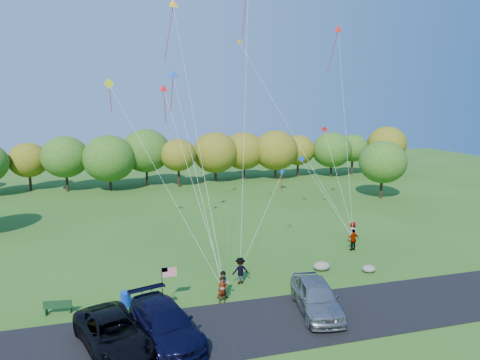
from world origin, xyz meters
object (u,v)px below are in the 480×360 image
object	(u,v)px
flyer_d	(353,240)
flyer_e	(353,232)
minivan_silver	(316,296)
park_bench	(58,307)
minivan_dark	(113,333)
flyer_a	(222,290)
flyer_c	(240,271)
minivan_navy	(165,323)
trash_barrel	(126,299)
flyer_b	(224,285)

from	to	relation	value
flyer_d	flyer_e	world-z (taller)	flyer_d
minivan_silver	park_bench	bearing A→B (deg)	174.49
minivan_dark	flyer_d	xyz separation A→B (m)	(19.33, 9.84, 0.04)
flyer_a	flyer_e	bearing A→B (deg)	21.12
flyer_d	park_bench	size ratio (longest dim) A/B	1.15
flyer_c	flyer_d	world-z (taller)	flyer_d
minivan_navy	flyer_d	size ratio (longest dim) A/B	3.38
flyer_c	trash_barrel	bearing A→B (deg)	6.69
flyer_c	flyer_e	size ratio (longest dim) A/B	1.03
flyer_b	flyer_e	bearing A→B (deg)	33.99
minivan_dark	minivan_navy	xyz separation A→B (m)	(2.65, 0.08, 0.08)
flyer_a	trash_barrel	xyz separation A→B (m)	(-5.87, 1.05, -0.38)
flyer_d	park_bench	xyz separation A→B (m)	(-22.57, -5.21, -0.46)
minivan_silver	flyer_c	distance (m)	6.13
minivan_navy	flyer_a	xyz separation A→B (m)	(3.86, 3.43, -0.14)
minivan_dark	flyer_a	world-z (taller)	minivan_dark
minivan_navy	flyer_e	distance (m)	21.34
minivan_silver	flyer_e	bearing A→B (deg)	60.49
flyer_b	flyer_c	bearing A→B (deg)	53.72
minivan_dark	flyer_c	world-z (taller)	flyer_c
flyer_c	flyer_d	xyz separation A→B (m)	(10.97, 3.86, 0.00)
minivan_dark	park_bench	world-z (taller)	minivan_dark
flyer_c	minivan_dark	bearing A→B (deg)	31.89
trash_barrel	park_bench	bearing A→B (deg)	179.05
flyer_d	flyer_b	bearing A→B (deg)	19.59
flyer_b	flyer_a	bearing A→B (deg)	-107.42
flyer_b	flyer_c	world-z (taller)	flyer_c
flyer_a	flyer_d	size ratio (longest dim) A/B	0.90
flyer_d	minivan_dark	bearing A→B (deg)	22.04
park_bench	trash_barrel	bearing A→B (deg)	6.91
minivan_dark	park_bench	bearing A→B (deg)	106.18
flyer_c	flyer_b	bearing A→B (deg)	45.72
flyer_a	flyer_c	size ratio (longest dim) A/B	0.90
minivan_navy	flyer_c	bearing A→B (deg)	30.42
minivan_dark	flyer_b	bearing A→B (deg)	12.44
trash_barrel	flyer_c	bearing A→B (deg)	10.36
minivan_navy	flyer_b	world-z (taller)	minivan_navy
flyer_b	flyer_d	xyz separation A→B (m)	(12.58, 5.74, 0.03)
flyer_d	minivan_silver	bearing A→B (deg)	44.71
flyer_b	trash_barrel	bearing A→B (deg)	179.97
flyer_b	minivan_navy	bearing A→B (deg)	-131.23
flyer_b	park_bench	size ratio (longest dim) A/B	1.11
flyer_c	park_bench	distance (m)	11.68
minivan_navy	flyer_a	size ratio (longest dim) A/B	3.77
trash_barrel	minivan_dark	bearing A→B (deg)	-98.06
flyer_b	minivan_dark	bearing A→B (deg)	-144.40
minivan_navy	minivan_dark	bearing A→B (deg)	166.26
minivan_navy	trash_barrel	world-z (taller)	minivan_navy
minivan_silver	trash_barrel	size ratio (longest dim) A/B	6.06
flyer_e	flyer_c	bearing A→B (deg)	90.84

